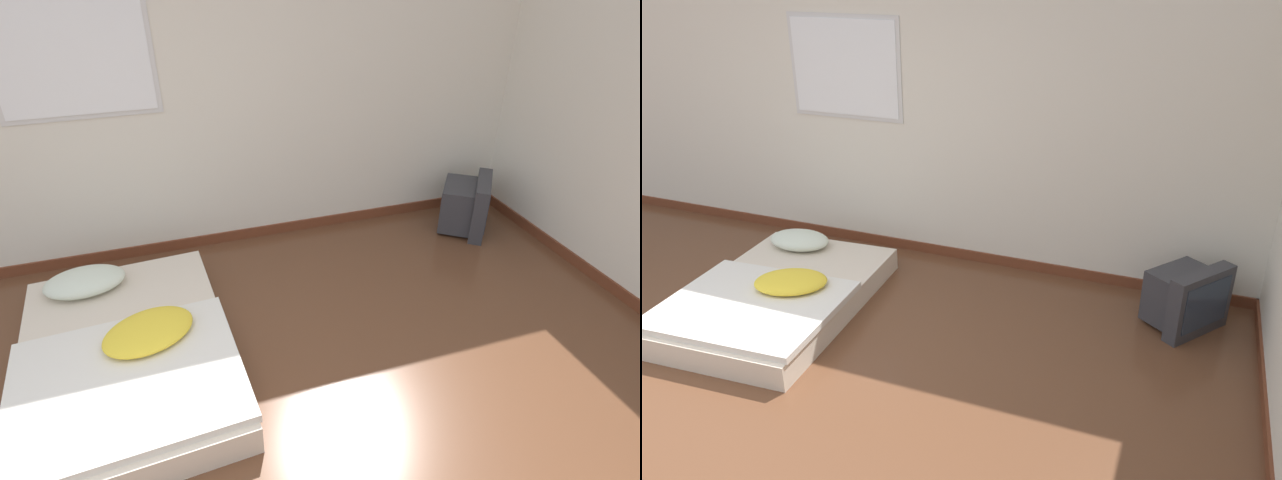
# 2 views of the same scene
# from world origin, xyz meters

# --- Properties ---
(ground_plane) EXTENTS (20.00, 20.00, 0.00)m
(ground_plane) POSITION_xyz_m (0.00, 0.00, 0.00)
(ground_plane) COLOR brown
(wall_back) EXTENTS (8.38, 0.08, 2.60)m
(wall_back) POSITION_xyz_m (-0.01, 2.67, 1.29)
(wall_back) COLOR silver
(wall_back) RESTS_ON ground_plane
(mattress_bed) EXTENTS (1.29, 1.82, 0.33)m
(mattress_bed) POSITION_xyz_m (-0.39, 1.34, 0.12)
(mattress_bed) COLOR beige
(mattress_bed) RESTS_ON ground_plane
(crt_tv) EXTENTS (0.60, 0.63, 0.48)m
(crt_tv) POSITION_xyz_m (2.47, 2.20, 0.23)
(crt_tv) COLOR #333338
(crt_tv) RESTS_ON ground_plane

